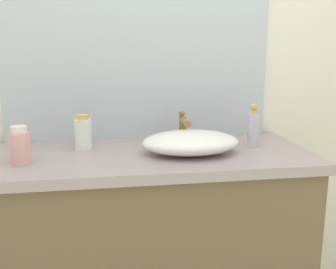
{
  "coord_description": "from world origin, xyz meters",
  "views": [
    {
      "loc": [
        -0.19,
        -1.18,
        1.32
      ],
      "look_at": [
        0.06,
        0.38,
        0.97
      ],
      "focal_mm": 41.78,
      "sensor_mm": 36.0,
      "label": 1
    }
  ],
  "objects_px": {
    "lotion_bottle": "(20,146)",
    "sink_basin": "(191,142)",
    "perfume_bottle": "(83,133)",
    "soap_dispenser": "(253,128)"
  },
  "relations": [
    {
      "from": "soap_dispenser",
      "to": "lotion_bottle",
      "type": "distance_m",
      "value": 0.97
    },
    {
      "from": "soap_dispenser",
      "to": "perfume_bottle",
      "type": "bearing_deg",
      "value": 173.83
    },
    {
      "from": "lotion_bottle",
      "to": "perfume_bottle",
      "type": "relative_size",
      "value": 0.97
    },
    {
      "from": "sink_basin",
      "to": "lotion_bottle",
      "type": "relative_size",
      "value": 2.79
    },
    {
      "from": "lotion_bottle",
      "to": "perfume_bottle",
      "type": "bearing_deg",
      "value": 40.49
    },
    {
      "from": "sink_basin",
      "to": "lotion_bottle",
      "type": "distance_m",
      "value": 0.67
    },
    {
      "from": "lotion_bottle",
      "to": "sink_basin",
      "type": "bearing_deg",
      "value": 3.72
    },
    {
      "from": "sink_basin",
      "to": "lotion_bottle",
      "type": "xyz_separation_m",
      "value": [
        -0.67,
        -0.04,
        0.02
      ]
    },
    {
      "from": "lotion_bottle",
      "to": "perfume_bottle",
      "type": "xyz_separation_m",
      "value": [
        0.22,
        0.19,
        0.0
      ]
    },
    {
      "from": "perfume_bottle",
      "to": "soap_dispenser",
      "type": "bearing_deg",
      "value": -6.17
    }
  ]
}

